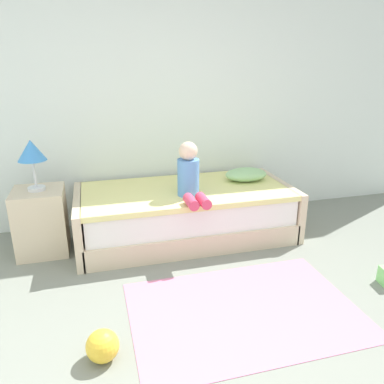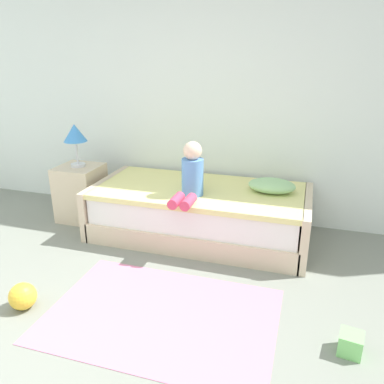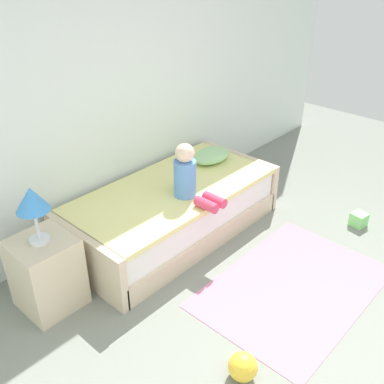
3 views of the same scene
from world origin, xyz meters
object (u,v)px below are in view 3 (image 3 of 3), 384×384
toy_ball (243,367)px  pillow (211,155)px  child_figure (189,177)px  bed (173,211)px  toy_block (359,219)px  table_lamp (32,202)px  nightstand (47,273)px

toy_ball → pillow: bearing=45.8°
child_figure → bed: bearing=85.9°
bed → toy_block: size_ratio=15.21×
pillow → toy_ball: size_ratio=2.24×
table_lamp → toy_ball: 1.81m
pillow → bed: bearing=-171.6°
nightstand → child_figure: child_figure is taller
toy_ball → toy_block: size_ratio=1.42×
toy_block → nightstand: bearing=154.0°
bed → pillow: size_ratio=4.80×
nightstand → toy_ball: size_ratio=3.05×
pillow → toy_ball: (-1.57, -1.61, -0.47)m
toy_ball → toy_block: toy_ball is taller
child_figure → toy_block: bearing=-38.1°
nightstand → table_lamp: 0.64m
nightstand → table_lamp: size_ratio=1.33×
bed → table_lamp: table_lamp is taller
nightstand → toy_ball: bearing=-73.2°
pillow → toy_ball: bearing=-134.2°
table_lamp → toy_block: table_lamp is taller
nightstand → pillow: bearing=2.2°
bed → table_lamp: 1.52m
toy_block → toy_ball: bearing=-174.4°
pillow → nightstand: bearing=-177.8°
nightstand → child_figure: 1.42m
table_lamp → child_figure: 1.38m
nightstand → pillow: (2.03, 0.08, 0.26)m
bed → toy_block: (1.34, -1.29, -0.18)m
child_figure → toy_ball: (-0.87, -1.28, -0.61)m
bed → toy_block: bed is taller
pillow → toy_ball: pillow is taller
toy_ball → bed: bearing=59.6°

